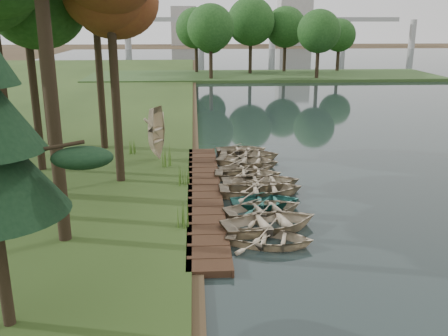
{
  "coord_description": "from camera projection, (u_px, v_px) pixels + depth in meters",
  "views": [
    {
      "loc": [
        -2.01,
        -22.62,
        8.22
      ],
      "look_at": [
        -0.65,
        0.2,
        1.35
      ],
      "focal_mm": 40.0,
      "sensor_mm": 36.0,
      "label": 1
    }
  ],
  "objects": [
    {
      "name": "boardwalk",
      "position": [
        205.0,
        194.0,
        23.97
      ],
      "size": [
        1.6,
        16.0,
        0.3
      ],
      "primitive_type": "cube",
      "color": "#352114",
      "rests_on": "ground"
    },
    {
      "name": "bridge",
      "position": [
        245.0,
        23.0,
        137.5
      ],
      "size": [
        95.9,
        4.0,
        8.6
      ],
      "color": "#A5A5A0",
      "rests_on": "ground"
    },
    {
      "name": "rowboat_0",
      "position": [
        269.0,
        237.0,
        18.66
      ],
      "size": [
        3.76,
        3.09,
        0.68
      ],
      "primitive_type": "imported",
      "rotation": [
        0.0,
        0.0,
        1.32
      ],
      "color": "tan",
      "rests_on": "water"
    },
    {
      "name": "tree_4",
      "position": [
        25.0,
        8.0,
        24.92
      ],
      "size": [
        4.4,
        4.4,
        10.37
      ],
      "color": "black",
      "rests_on": "bank"
    },
    {
      "name": "rowboat_7",
      "position": [
        247.0,
        167.0,
        27.48
      ],
      "size": [
        3.5,
        2.83,
        0.64
      ],
      "primitive_type": "imported",
      "rotation": [
        0.0,
        0.0,
        1.79
      ],
      "color": "tan",
      "rests_on": "water"
    },
    {
      "name": "reeds_2",
      "position": [
        132.0,
        146.0,
        30.4
      ],
      "size": [
        0.6,
        0.6,
        0.9
      ],
      "primitive_type": "cone",
      "color": "#3F661E",
      "rests_on": "bank"
    },
    {
      "name": "rowboat_1",
      "position": [
        271.0,
        221.0,
        19.96
      ],
      "size": [
        4.6,
        3.8,
        0.83
      ],
      "primitive_type": "imported",
      "rotation": [
        0.0,
        0.0,
        1.84
      ],
      "color": "tan",
      "rests_on": "water"
    },
    {
      "name": "reeds_0",
      "position": [
        182.0,
        215.0,
        19.63
      ],
      "size": [
        0.6,
        0.6,
        1.02
      ],
      "primitive_type": "cone",
      "color": "#3F661E",
      "rests_on": "bank"
    },
    {
      "name": "rowboat_4",
      "position": [
        261.0,
        187.0,
        23.88
      ],
      "size": [
        4.06,
        2.93,
        0.83
      ],
      "primitive_type": "imported",
      "rotation": [
        0.0,
        0.0,
        1.59
      ],
      "color": "tan",
      "rests_on": "water"
    },
    {
      "name": "building_b",
      "position": [
        184.0,
        26.0,
        160.72
      ],
      "size": [
        8.0,
        8.0,
        12.0
      ],
      "primitive_type": "cube",
      "color": "#A5A5A0",
      "rests_on": "ground"
    },
    {
      "name": "peninsula",
      "position": [
        263.0,
        76.0,
        72.3
      ],
      "size": [
        50.0,
        14.0,
        0.45
      ],
      "primitive_type": "cube",
      "color": "#2F4A21",
      "rests_on": "ground"
    },
    {
      "name": "ground",
      "position": [
        238.0,
        196.0,
        24.1
      ],
      "size": [
        300.0,
        300.0,
        0.0
      ],
      "primitive_type": "plane",
      "color": "#3D2F1D"
    },
    {
      "name": "rowboat_9",
      "position": [
        249.0,
        153.0,
        30.14
      ],
      "size": [
        3.92,
        3.05,
        0.74
      ],
      "primitive_type": "imported",
      "rotation": [
        0.0,
        0.0,
        1.43
      ],
      "color": "tan",
      "rests_on": "water"
    },
    {
      "name": "far_trees",
      "position": [
        241.0,
        32.0,
        70.33
      ],
      "size": [
        45.6,
        5.6,
        8.8
      ],
      "color": "black",
      "rests_on": "peninsula"
    },
    {
      "name": "reeds_3",
      "position": [
        166.0,
        156.0,
        27.7
      ],
      "size": [
        0.6,
        0.6,
        1.14
      ],
      "primitive_type": "cone",
      "color": "#3F661E",
      "rests_on": "bank"
    },
    {
      "name": "rowboat_6",
      "position": [
        248.0,
        172.0,
        26.35
      ],
      "size": [
        3.73,
        2.8,
        0.73
      ],
      "primitive_type": "imported",
      "rotation": [
        0.0,
        0.0,
        1.49
      ],
      "color": "tan",
      "rests_on": "water"
    },
    {
      "name": "stored_rowboat",
      "position": [
        158.0,
        154.0,
        29.14
      ],
      "size": [
        3.78,
        3.35,
        0.65
      ],
      "primitive_type": "imported",
      "rotation": [
        3.14,
        0.0,
        1.13
      ],
      "color": "tan",
      "rests_on": "bank"
    },
    {
      "name": "building_a",
      "position": [
        295.0,
        16.0,
        157.07
      ],
      "size": [
        10.0,
        8.0,
        18.0
      ],
      "primitive_type": "cube",
      "color": "#A5A5A0",
      "rests_on": "ground"
    },
    {
      "name": "rowboat_2",
      "position": [
        264.0,
        207.0,
        21.5
      ],
      "size": [
        4.03,
        3.34,
        0.72
      ],
      "primitive_type": "imported",
      "rotation": [
        0.0,
        0.0,
        1.84
      ],
      "color": "tan",
      "rests_on": "water"
    },
    {
      "name": "rowboat_8",
      "position": [
        247.0,
        160.0,
        28.72
      ],
      "size": [
        4.25,
        3.6,
        0.75
      ],
      "primitive_type": "imported",
      "rotation": [
        0.0,
        0.0,
        1.24
      ],
      "color": "tan",
      "rests_on": "water"
    },
    {
      "name": "rowboat_3",
      "position": [
        265.0,
        200.0,
        22.5
      ],
      "size": [
        3.27,
        2.43,
        0.65
      ],
      "primitive_type": "imported",
      "rotation": [
        0.0,
        0.0,
        1.63
      ],
      "color": "#276E63",
      "rests_on": "water"
    },
    {
      "name": "rowboat_10",
      "position": [
        241.0,
        149.0,
        31.35
      ],
      "size": [
        3.24,
        2.36,
        0.66
      ],
      "primitive_type": "imported",
      "rotation": [
        0.0,
        0.0,
        1.6
      ],
      "color": "tan",
      "rests_on": "water"
    },
    {
      "name": "rowboat_5",
      "position": [
        261.0,
        180.0,
        24.94
      ],
      "size": [
        4.04,
        2.95,
        0.82
      ],
      "primitive_type": "imported",
      "rotation": [
        0.0,
        0.0,
        1.6
      ],
      "color": "tan",
      "rests_on": "water"
    },
    {
      "name": "reeds_1",
      "position": [
        184.0,
        175.0,
        24.69
      ],
      "size": [
        0.6,
        0.6,
        1.0
      ],
      "primitive_type": "cone",
      "color": "#3F661E",
      "rests_on": "bank"
    }
  ]
}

